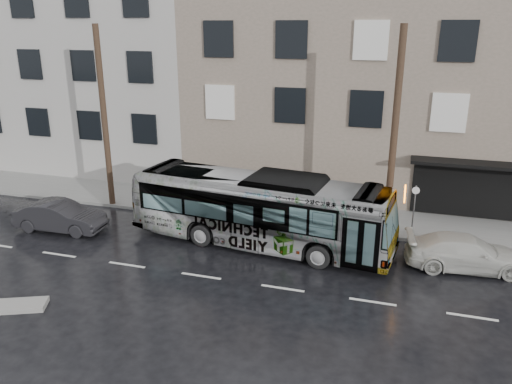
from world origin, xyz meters
TOP-DOWN VIEW (x-y plane):
  - ground at (0.00, 0.00)m, footprint 120.00×120.00m
  - sidewalk at (0.00, 4.90)m, footprint 90.00×3.60m
  - building_taupe at (5.00, 12.70)m, footprint 20.00×12.00m
  - building_grey at (-18.00, 14.20)m, footprint 26.00×15.00m
  - utility_pole_front at (6.50, 3.30)m, footprint 0.30×0.30m
  - utility_pole_rear at (-7.50, 3.30)m, footprint 0.30×0.30m
  - sign_post at (7.60, 3.30)m, footprint 0.06×0.06m
  - bus at (1.28, 0.98)m, footprint 11.67×3.97m
  - white_sedan at (9.64, 1.12)m, footprint 4.79×2.37m
  - dark_sedan at (-7.97, -0.26)m, footprint 4.29×1.71m
  - slush_pile at (-5.01, -6.39)m, footprint 1.97×1.46m

SIDE VIEW (x-z plane):
  - ground at x=0.00m, z-range 0.00..0.00m
  - sidewalk at x=0.00m, z-range 0.00..0.15m
  - slush_pile at x=-5.01m, z-range 0.00..0.18m
  - white_sedan at x=9.64m, z-range 0.00..1.34m
  - dark_sedan at x=-7.97m, z-range 0.00..1.39m
  - sign_post at x=7.60m, z-range 0.15..2.55m
  - bus at x=1.28m, z-range 0.00..3.19m
  - utility_pole_front at x=6.50m, z-range 0.15..9.15m
  - utility_pole_rear at x=-7.50m, z-range 0.15..9.15m
  - building_taupe at x=5.00m, z-range 0.00..11.00m
  - building_grey at x=-18.00m, z-range 0.00..16.00m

